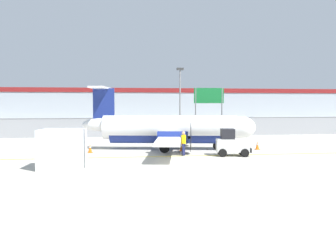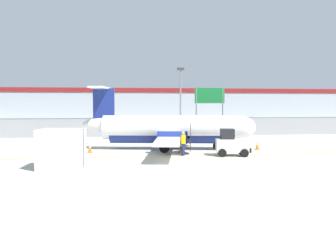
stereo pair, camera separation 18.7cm
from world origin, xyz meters
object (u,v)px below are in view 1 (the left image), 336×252
at_px(parked_car_1, 99,124).
at_px(parked_car_2, 145,122).
at_px(parked_car_3, 204,124).
at_px(highway_sign, 209,99).
at_px(traffic_cone_near_left, 83,146).
at_px(traffic_cone_far_left, 257,146).
at_px(apron_light_pole, 180,97).
at_px(cargo_container, 62,149).
at_px(ground_crew_worker, 184,142).
at_px(traffic_cone_near_right, 90,148).
at_px(commuter_airplane, 173,129).
at_px(parked_car_0, 46,126).
at_px(parked_car_4, 245,123).
at_px(baggage_tug, 232,144).
at_px(traffic_cone_far_right, 182,147).

xyz_separation_m(parked_car_1, parked_car_2, (6.47, 4.71, 0.00)).
bearing_deg(parked_car_3, highway_sign, 84.95).
bearing_deg(traffic_cone_near_left, traffic_cone_far_left, -7.59).
xyz_separation_m(parked_car_1, apron_light_pole, (8.63, -13.16, 3.41)).
distance_m(cargo_container, apron_light_pole, 19.14).
relative_size(traffic_cone_far_left, parked_car_3, 0.15).
bearing_deg(ground_crew_worker, traffic_cone_near_right, 4.80).
distance_m(cargo_container, parked_car_2, 34.95).
bearing_deg(parked_car_3, commuter_airplane, 73.73).
bearing_deg(traffic_cone_far_left, parked_car_0, 134.85).
distance_m(parked_car_0, parked_car_4, 27.91).
bearing_deg(traffic_cone_near_right, parked_car_2, 77.12).
bearing_deg(parked_car_2, highway_sign, -65.14).
relative_size(traffic_cone_far_left, apron_light_pole, 0.09).
bearing_deg(apron_light_pole, parked_car_2, 96.89).
relative_size(baggage_tug, highway_sign, 0.45).
bearing_deg(parked_car_4, highway_sign, 54.60).
distance_m(commuter_airplane, ground_crew_worker, 3.75).
bearing_deg(baggage_tug, parked_car_3, 89.78).
distance_m(commuter_airplane, parked_car_1, 22.60).
height_order(parked_car_0, apron_light_pole, apron_light_pole).
bearing_deg(traffic_cone_near_left, ground_crew_worker, -31.81).
xyz_separation_m(cargo_container, parked_car_3, (15.02, 28.49, -0.21)).
relative_size(ground_crew_worker, traffic_cone_far_left, 2.66).
bearing_deg(highway_sign, traffic_cone_near_left, -135.72).
bearing_deg(cargo_container, traffic_cone_near_right, 86.75).
height_order(parked_car_1, parked_car_3, same).
bearing_deg(parked_car_2, traffic_cone_near_left, -108.67).
xyz_separation_m(baggage_tug, parked_car_3, (4.10, 24.90, 0.04)).
bearing_deg(cargo_container, parked_car_2, 83.79).
xyz_separation_m(traffic_cone_near_left, traffic_cone_near_right, (0.68, -1.94, 0.00)).
relative_size(traffic_cone_near_right, apron_light_pole, 0.09).
height_order(cargo_container, apron_light_pole, apron_light_pole).
bearing_deg(ground_crew_worker, parked_car_1, -49.11).
bearing_deg(apron_light_pole, parked_car_3, 65.77).
bearing_deg(parked_car_3, traffic_cone_far_left, 91.33).
bearing_deg(traffic_cone_far_right, parked_car_1, 107.27).
xyz_separation_m(ground_crew_worker, parked_car_3, (7.40, 24.34, -0.06)).
bearing_deg(traffic_cone_far_left, parked_car_4, 72.14).
relative_size(cargo_container, traffic_cone_far_left, 4.05).
xyz_separation_m(traffic_cone_near_right, traffic_cone_far_right, (6.88, 0.01, 0.00)).
height_order(traffic_cone_near_left, traffic_cone_near_right, same).
relative_size(ground_crew_worker, parked_car_0, 0.39).
height_order(traffic_cone_far_right, parked_car_4, parked_car_4).
height_order(traffic_cone_near_left, parked_car_1, parked_car_1).
xyz_separation_m(parked_car_0, parked_car_3, (20.55, 1.99, 0.00)).
bearing_deg(commuter_airplane, parked_car_2, 100.78).
bearing_deg(parked_car_1, traffic_cone_near_right, 93.49).
xyz_separation_m(traffic_cone_far_left, traffic_cone_far_right, (-6.10, -0.11, 0.00)).
relative_size(traffic_cone_near_left, parked_car_1, 0.15).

